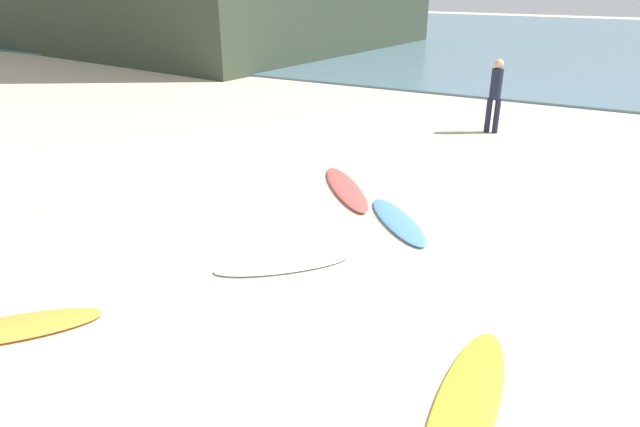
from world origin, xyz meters
name	(u,v)px	position (x,y,z in m)	size (l,w,h in m)	color
ocean_water	(574,40)	(0.00, 35.74, 0.04)	(120.00, 40.00, 0.08)	slate
surfboard_0	(346,188)	(-0.96, 6.26, 0.04)	(0.50, 2.38, 0.09)	#DF5550
surfboard_1	(398,221)	(0.42, 5.34, 0.04)	(0.50, 1.94, 0.08)	#5692E2
surfboard_2	(467,403)	(2.48, 1.77, 0.04)	(0.55, 2.39, 0.07)	yellow
surfboard_5	(12,328)	(-2.30, 0.51, 0.04)	(0.55, 1.91, 0.08)	orange
surfboard_6	(284,263)	(-0.45, 3.27, 0.03)	(0.56, 1.91, 0.06)	white
beachgoer_near	(495,92)	(0.44, 11.70, 1.02)	(0.34, 0.30, 1.81)	#191E33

